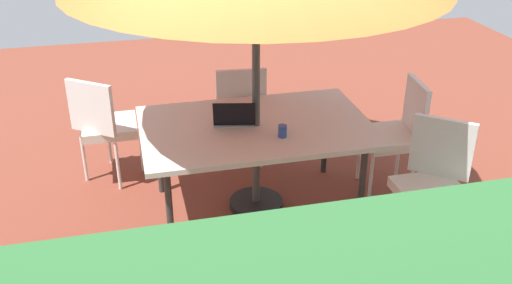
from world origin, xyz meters
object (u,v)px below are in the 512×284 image
chair_west (396,131)px  cup (282,131)px  chair_northwest (434,181)px  laptop (234,119)px  chair_south (240,109)px  dining_table (256,131)px  chair_southeast (105,123)px

chair_west → cup: chair_west is taller
chair_northwest → cup: size_ratio=10.53×
laptop → chair_south: bearing=-92.3°
dining_table → chair_west: bearing=-178.7°
chair_west → chair_southeast: 2.49m
chair_south → cup: bearing=100.6°
dining_table → cup: bearing=119.8°
chair_south → cup: 1.06m
chair_west → laptop: size_ratio=2.68×
chair_southeast → laptop: 1.25m
chair_south → laptop: chair_south is taller
chair_west → chair_southeast: size_ratio=1.00×
chair_west → cup: 1.14m
chair_west → laptop: 1.40m
chair_south → laptop: size_ratio=2.68×
cup → dining_table: bearing=-60.2°
dining_table → chair_west: size_ratio=1.82×
chair_northwest → chair_southeast: (2.28, -1.55, 0.00)m
chair_west → chair_south: (1.18, -0.75, 0.00)m
chair_south → laptop: (0.19, 0.73, 0.25)m
chair_northwest → laptop: size_ratio=2.68×
dining_table → laptop: (0.16, -0.05, 0.10)m
chair_west → chair_northwest: size_ratio=1.00×
chair_west → chair_south: bearing=-115.9°
laptop → cup: size_ratio=3.93×
chair_northwest → chair_south: (1.08, -1.58, 0.00)m
chair_south → laptop: 0.80m
chair_south → cup: chair_south is taller
chair_west → chair_northwest: same height
dining_table → chair_south: chair_south is taller
chair_northwest → laptop: (1.27, -0.85, 0.25)m
dining_table → laptop: laptop is taller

